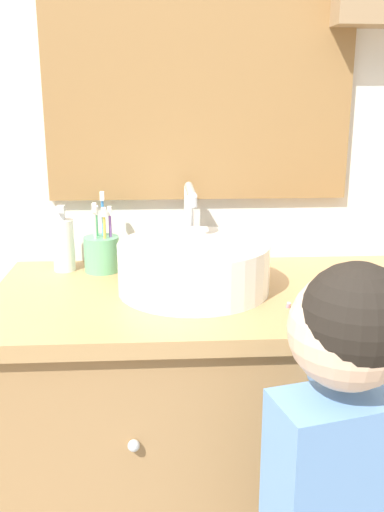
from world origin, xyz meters
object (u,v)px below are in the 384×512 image
at_px(toothbrush_holder, 102,252).
at_px(child_figure, 336,487).
at_px(soap_dispenser, 64,244).
at_px(sink_basin, 194,265).

height_order(toothbrush_holder, child_figure, child_figure).
bearing_deg(soap_dispenser, child_figure, -50.86).
bearing_deg(child_figure, sink_basin, 113.11).
distance_m(soap_dispenser, child_figure, 0.87).
bearing_deg(toothbrush_holder, sink_basin, -35.05).
height_order(sink_basin, child_figure, sink_basin).
height_order(sink_basin, soap_dispenser, sink_basin).
xyz_separation_m(sink_basin, toothbrush_holder, (-0.23, 0.16, -0.01)).
relative_size(sink_basin, toothbrush_holder, 1.97).
bearing_deg(toothbrush_holder, soap_dispenser, 172.79).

